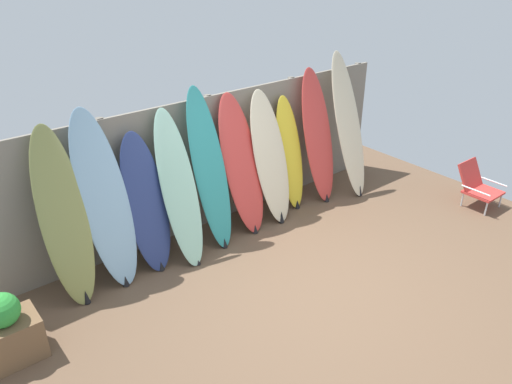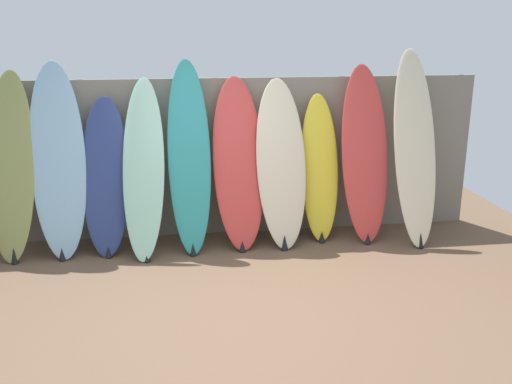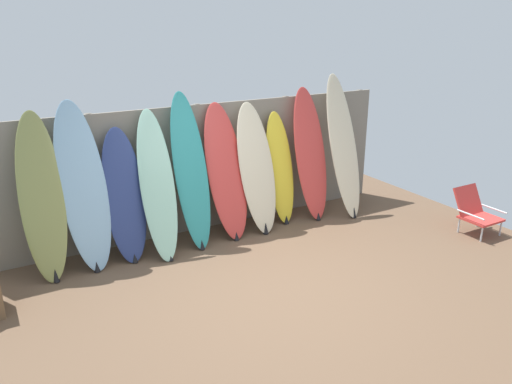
# 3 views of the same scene
# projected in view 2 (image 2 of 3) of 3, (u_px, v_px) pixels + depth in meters

# --- Properties ---
(ground) EXTENTS (7.68, 7.68, 0.00)m
(ground) POSITION_uv_depth(u_px,v_px,m) (236.00, 313.00, 4.86)
(ground) COLOR brown
(fence_back) EXTENTS (6.08, 0.11, 1.80)m
(fence_back) POSITION_uv_depth(u_px,v_px,m) (216.00, 158.00, 6.51)
(fence_back) COLOR gray
(fence_back) RESTS_ON ground
(surfboard_olive_0) EXTENTS (0.55, 0.67, 1.93)m
(surfboard_olive_0) POSITION_uv_depth(u_px,v_px,m) (11.00, 168.00, 5.84)
(surfboard_olive_0) COLOR olive
(surfboard_olive_0) RESTS_ON ground
(surfboard_skyblue_1) EXTENTS (0.61, 0.68, 2.02)m
(surfboard_skyblue_1) POSITION_uv_depth(u_px,v_px,m) (58.00, 161.00, 5.91)
(surfboard_skyblue_1) COLOR #8CB7D6
(surfboard_skyblue_1) RESTS_ON ground
(surfboard_navy_2) EXTENTS (0.53, 0.57, 1.65)m
(surfboard_navy_2) POSITION_uv_depth(u_px,v_px,m) (106.00, 178.00, 6.00)
(surfboard_navy_2) COLOR navy
(surfboard_navy_2) RESTS_ON ground
(surfboard_seafoam_3) EXTENTS (0.51, 0.79, 1.84)m
(surfboard_seafoam_3) POSITION_uv_depth(u_px,v_px,m) (144.00, 170.00, 5.95)
(surfboard_seafoam_3) COLOR #9ED6BC
(surfboard_seafoam_3) RESTS_ON ground
(surfboard_teal_4) EXTENTS (0.46, 0.65, 2.03)m
(surfboard_teal_4) POSITION_uv_depth(u_px,v_px,m) (189.00, 158.00, 6.04)
(surfboard_teal_4) COLOR teal
(surfboard_teal_4) RESTS_ON ground
(surfboard_red_5) EXTENTS (0.59, 0.69, 1.84)m
(surfboard_red_5) POSITION_uv_depth(u_px,v_px,m) (239.00, 164.00, 6.17)
(surfboard_red_5) COLOR #D13D38
(surfboard_red_5) RESTS_ON ground
(surfboard_cream_6) EXTENTS (0.58, 0.64, 1.82)m
(surfboard_cream_6) POSITION_uv_depth(u_px,v_px,m) (281.00, 165.00, 6.20)
(surfboard_cream_6) COLOR beige
(surfboard_cream_6) RESTS_ON ground
(surfboard_yellow_7) EXTENTS (0.42, 0.48, 1.64)m
(surfboard_yellow_7) POSITION_uv_depth(u_px,v_px,m) (320.00, 169.00, 6.39)
(surfboard_yellow_7) COLOR yellow
(surfboard_yellow_7) RESTS_ON ground
(surfboard_red_8) EXTENTS (0.54, 0.62, 1.96)m
(surfboard_red_8) POSITION_uv_depth(u_px,v_px,m) (365.00, 154.00, 6.35)
(surfboard_red_8) COLOR #D13D38
(surfboard_red_8) RESTS_ON ground
(surfboard_cream_9) EXTENTS (0.50, 0.83, 2.12)m
(surfboard_cream_9) POSITION_uv_depth(u_px,v_px,m) (415.00, 148.00, 6.30)
(surfboard_cream_9) COLOR beige
(surfboard_cream_9) RESTS_ON ground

